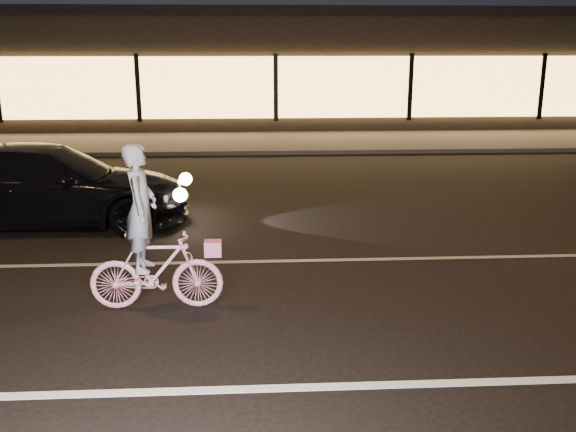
{
  "coord_description": "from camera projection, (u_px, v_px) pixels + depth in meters",
  "views": [
    {
      "loc": [
        -0.83,
        -6.68,
        3.02
      ],
      "look_at": [
        -0.41,
        0.6,
        1.05
      ],
      "focal_mm": 40.0,
      "sensor_mm": 36.0,
      "label": 1
    }
  ],
  "objects": [
    {
      "name": "lane_stripe_near",
      "position": [
        347.0,
        386.0,
        5.83
      ],
      "size": [
        60.0,
        0.12,
        0.01
      ],
      "primitive_type": "cube",
      "color": "silver",
      "rests_on": "ground"
    },
    {
      "name": "lane_stripe_far",
      "position": [
        311.0,
        260.0,
        9.2
      ],
      "size": [
        60.0,
        0.1,
        0.01
      ],
      "primitive_type": "cube",
      "color": "gray",
      "rests_on": "ground"
    },
    {
      "name": "cyclist",
      "position": [
        152.0,
        252.0,
        7.37
      ],
      "size": [
        1.55,
        0.53,
        1.95
      ],
      "rotation": [
        0.0,
        0.0,
        1.57
      ],
      "color": "#F94074",
      "rests_on": "ground"
    },
    {
      "name": "sidewalk",
      "position": [
        278.0,
        142.0,
        19.79
      ],
      "size": [
        30.0,
        4.0,
        0.12
      ],
      "primitive_type": "cube",
      "color": "#383533",
      "rests_on": "ground"
    },
    {
      "name": "sedan",
      "position": [
        47.0,
        186.0,
        10.84
      ],
      "size": [
        4.81,
        2.05,
        1.38
      ],
      "rotation": [
        0.0,
        0.0,
        1.6
      ],
      "color": "black",
      "rests_on": "ground"
    },
    {
      "name": "ground",
      "position": [
        327.0,
        318.0,
        7.27
      ],
      "size": [
        90.0,
        90.0,
        0.0
      ],
      "primitive_type": "plane",
      "color": "black",
      "rests_on": "ground"
    },
    {
      "name": "storefront",
      "position": [
        272.0,
        66.0,
        24.99
      ],
      "size": [
        25.4,
        8.42,
        4.2
      ],
      "color": "black",
      "rests_on": "ground"
    }
  ]
}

